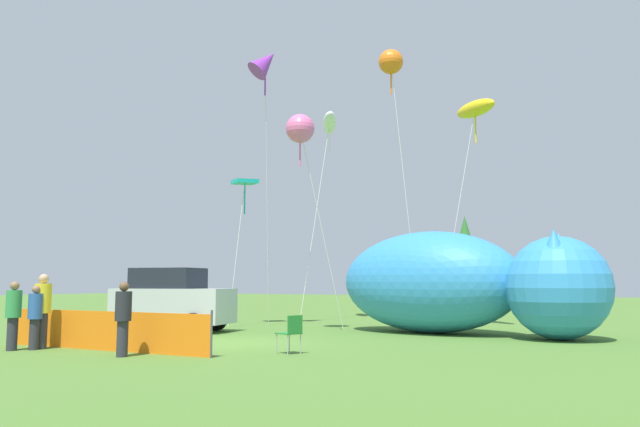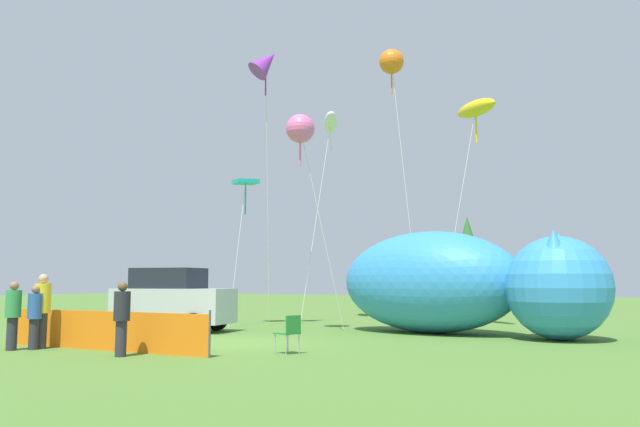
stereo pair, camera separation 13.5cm
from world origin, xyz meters
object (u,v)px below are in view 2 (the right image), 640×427
Objects in this scene: kite_purple_delta at (266,64)px; spectator_in_red_shirt at (42,308)px; parked_car at (172,300)px; folding_chair at (290,330)px; spectator_in_yellow_shirt at (35,314)px; kite_pink_octopus at (300,129)px; kite_yellow_hero at (476,109)px; kite_teal_diamond at (245,184)px; spectator_in_grey_shirt at (122,316)px; kite_white_ghost at (331,124)px; inflatable_cat at (458,286)px; spectator_in_black_shirt at (13,313)px; kite_orange_flower at (392,63)px.

spectator_in_red_shirt is at bearing -97.33° from kite_purple_delta.
parked_car is 4.75× the size of folding_chair.
spectator_in_yellow_shirt is at bearing -97.08° from kite_purple_delta.
spectator_in_yellow_shirt is (0.71, -6.01, -0.19)m from parked_car.
parked_car is at bearing 96.70° from spectator_in_yellow_shirt.
spectator_in_red_shirt is 0.25× the size of kite_pink_octopus.
spectator_in_yellow_shirt is 0.18× the size of kite_yellow_hero.
parked_car is 0.74× the size of kite_teal_diamond.
kite_teal_diamond is (-6.41, 7.76, 4.99)m from folding_chair.
kite_teal_diamond reaches higher than spectator_in_grey_shirt.
spectator_in_yellow_shirt is at bearing -94.81° from kite_white_ghost.
kite_teal_diamond is 4.75m from kite_purple_delta.
kite_white_ghost is (0.11, 5.52, -1.09)m from kite_purple_delta.
kite_pink_octopus is at bearing -44.02° from folding_chair.
spectator_in_grey_shirt is at bearing -83.07° from kite_white_ghost.
kite_purple_delta is at bearing 82.67° from spectator_in_red_shirt.
kite_white_ghost reaches higher than spectator_in_red_shirt.
spectator_in_yellow_shirt is (-6.11, -2.02, 0.32)m from folding_chair.
kite_purple_delta is (-5.00, 6.92, 9.44)m from folding_chair.
parked_car is at bearing 121.04° from spectator_in_grey_shirt.
inflatable_cat is 9.53m from kite_teal_diamond.
kite_pink_octopus is (4.05, 1.59, 5.82)m from parked_car.
kite_pink_octopus reaches higher than inflatable_cat.
kite_purple_delta reaches higher than kite_teal_diamond.
spectator_in_black_shirt is 0.23× the size of kite_pink_octopus.
spectator_in_black_shirt is 16.90m from kite_white_ghost.
kite_orange_flower is 5.22m from kite_white_ghost.
parked_car is 9.53m from inflatable_cat.
spectator_in_black_shirt is 0.19× the size of kite_yellow_hero.
kite_orange_flower is at bearing 63.21° from kite_pink_octopus.
spectator_in_yellow_shirt is 0.15× the size of kite_orange_flower.
kite_pink_octopus is (3.67, 7.97, 5.96)m from spectator_in_black_shirt.
kite_yellow_hero reaches higher than kite_teal_diamond.
kite_orange_flower is at bearing 64.58° from spectator_in_black_shirt.
spectator_in_yellow_shirt is (-2.99, 0.13, -0.05)m from spectator_in_grey_shirt.
parked_car is at bearing -158.57° from kite_pink_octopus.
spectator_in_black_shirt is (-6.43, -2.38, 0.37)m from folding_chair.
spectator_in_red_shirt is at bearing -91.58° from parked_car.
kite_pink_octopus is at bearing -138.48° from kite_yellow_hero.
folding_chair is 0.08× the size of kite_purple_delta.
spectator_in_grey_shirt is 1.06× the size of spectator_in_yellow_shirt.
kite_pink_octopus is at bearing 65.26° from spectator_in_black_shirt.
spectator_in_red_shirt is (0.31, 0.58, 0.10)m from spectator_in_black_shirt.
inflatable_cat is 11.11m from kite_purple_delta.
parked_car is at bearing -137.78° from kite_orange_flower.
kite_orange_flower is at bearing -65.37° from folding_chair.
kite_teal_diamond is at bearing -30.75° from folding_chair.
spectator_in_grey_shirt is 2.99m from spectator_in_yellow_shirt.
kite_purple_delta is (1.44, 9.30, 9.07)m from spectator_in_black_shirt.
inflatable_cat is 12.29m from spectator_in_yellow_shirt.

